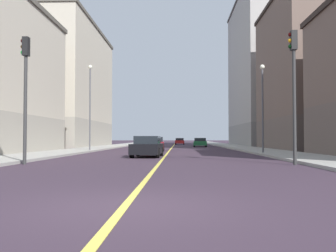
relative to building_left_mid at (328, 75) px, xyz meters
The scene contains 16 objects.
ground_plane 37.25m from the building_left_mid, 117.06° to the right, with size 400.00×400.00×0.00m, color #372936.
sidewalk_left 19.95m from the building_left_mid, 115.49° to the left, with size 3.88×168.00×0.15m, color #9E9B93.
sidewalk_right 31.17m from the building_left_mid, 146.68° to the left, with size 3.88×168.00×0.15m, color #9E9B93.
lane_center_stripe 24.72m from the building_left_mid, 134.97° to the left, with size 0.16×154.00×0.01m, color #E5D14C.
building_left_mid is the anchor object (origin of this frame).
building_left_far 22.79m from the building_left_mid, 90.00° to the left, with size 12.23×23.20×24.38m.
building_right_midblock 35.53m from the building_left_mid, 158.78° to the left, with size 12.23×22.91×16.94m.
traffic_light_left_near 24.41m from the building_left_mid, 115.19° to the right, with size 0.40×0.32×6.25m.
traffic_light_right_near 31.87m from the building_left_mid, 136.38° to the right, with size 0.40×0.32×6.06m.
street_lamp_left_near 14.65m from the building_left_mid, 130.63° to the right, with size 0.36×0.36×6.71m.
street_lamp_right_near 24.58m from the building_left_mid, 168.18° to the right, with size 0.36×0.36×7.91m.
car_maroon 19.54m from the building_left_mid, behind, with size 1.88×4.30×1.36m.
car_green 20.51m from the building_left_mid, 131.06° to the left, with size 2.04×4.57×1.27m.
car_red 38.34m from the building_left_mid, 114.37° to the left, with size 1.85×4.34×1.25m.
car_blue 33.54m from the building_left_mid, 127.31° to the left, with size 2.01×4.05×1.40m.
car_black 24.07m from the building_left_mid, 140.39° to the right, with size 1.98×4.28×1.38m.
Camera 1 is at (0.99, -6.73, 1.24)m, focal length 39.76 mm.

